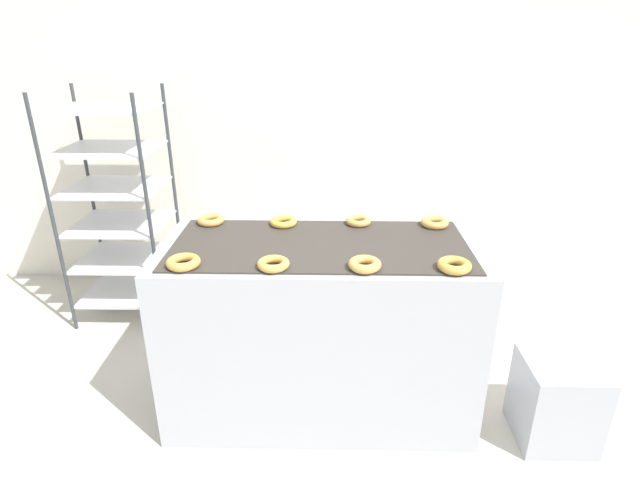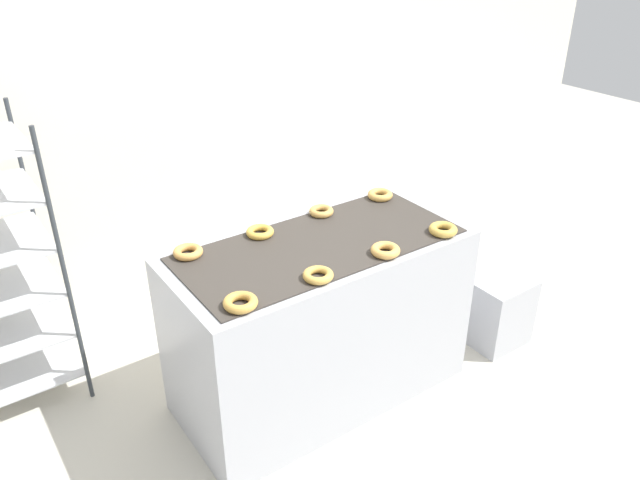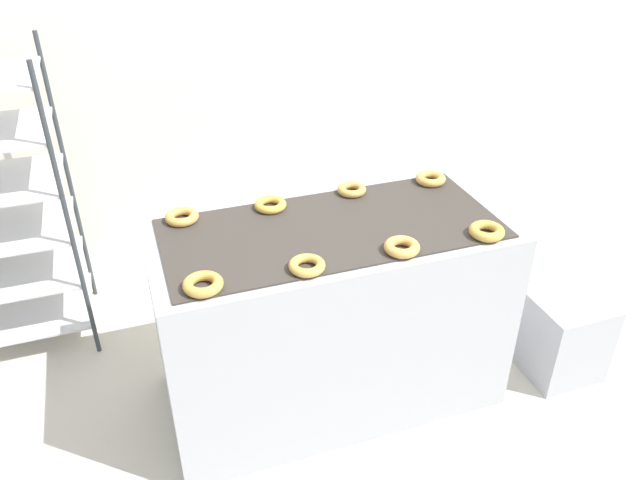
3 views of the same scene
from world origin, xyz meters
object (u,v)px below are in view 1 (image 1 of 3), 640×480
at_px(baking_rack_cart, 118,206).
at_px(donut_near_left, 183,262).
at_px(fryer_machine, 320,327).
at_px(donut_far_midleft, 283,222).
at_px(donut_near_midleft, 273,264).
at_px(donut_far_right, 435,222).
at_px(donut_near_midright, 365,264).
at_px(donut_far_left, 211,220).
at_px(donut_near_right, 454,265).
at_px(donut_far_midright, 358,221).
at_px(glaze_bin, 556,400).

xyz_separation_m(baking_rack_cart, donut_near_left, (0.80, -1.22, 0.16)).
xyz_separation_m(fryer_machine, donut_far_midleft, (-0.20, 0.25, 0.49)).
distance_m(fryer_machine, baking_rack_cart, 1.72).
relative_size(baking_rack_cart, donut_far_midleft, 11.09).
relative_size(baking_rack_cart, donut_near_midleft, 11.17).
bearing_deg(donut_near_left, donut_far_right, 23.28).
distance_m(baking_rack_cart, donut_near_midright, 2.01).
relative_size(donut_near_left, donut_far_right, 1.03).
bearing_deg(donut_far_right, donut_far_left, 179.24).
bearing_deg(donut_near_midleft, donut_near_right, -0.30).
bearing_deg(donut_near_midleft, donut_far_right, 33.02).
bearing_deg(donut_near_midright, donut_far_right, 52.33).
bearing_deg(donut_far_midright, donut_near_midright, -89.98).
relative_size(glaze_bin, donut_far_midleft, 3.11).
relative_size(fryer_machine, donut_near_midleft, 10.98).
height_order(glaze_bin, donut_far_right, donut_far_right).
bearing_deg(donut_near_midleft, donut_far_midleft, 90.23).
distance_m(fryer_machine, donut_far_right, 0.81).
height_order(fryer_machine, donut_far_midright, donut_far_midright).
xyz_separation_m(donut_near_right, donut_far_right, (0.02, 0.52, -0.00)).
relative_size(glaze_bin, donut_far_left, 3.08).
distance_m(fryer_machine, donut_far_left, 0.81).
distance_m(glaze_bin, donut_far_right, 1.05).
bearing_deg(donut_far_right, donut_near_right, -91.71).
xyz_separation_m(donut_near_right, donut_far_midright, (-0.38, 0.54, -0.00)).
bearing_deg(donut_near_right, donut_near_left, 179.54).
distance_m(donut_near_midright, donut_far_left, 0.95).
bearing_deg(donut_near_midright, glaze_bin, 1.64).
bearing_deg(baking_rack_cart, donut_far_midleft, -30.96).
bearing_deg(donut_far_midright, baking_rack_cart, 156.39).
bearing_deg(donut_near_midright, donut_near_right, -0.46).
bearing_deg(baking_rack_cart, fryer_machine, -34.77).
xyz_separation_m(donut_near_midleft, donut_near_right, (0.78, -0.00, 0.00)).
bearing_deg(donut_near_right, donut_near_midright, 179.54).
bearing_deg(donut_near_midright, fryer_machine, 126.59).
distance_m(donut_near_midleft, donut_far_midright, 0.66).
bearing_deg(glaze_bin, donut_near_left, -179.30).
bearing_deg(donut_near_left, donut_near_midleft, -0.76).
bearing_deg(fryer_machine, donut_near_right, -24.87).
bearing_deg(fryer_machine, donut_near_midleft, -126.56).
relative_size(glaze_bin, donut_far_right, 3.06).
distance_m(donut_near_left, donut_near_midleft, 0.39).
height_order(glaze_bin, donut_near_midleft, donut_near_midleft).
relative_size(donut_near_right, donut_far_left, 1.02).
height_order(donut_near_left, donut_near_right, donut_near_right).
bearing_deg(fryer_machine, donut_near_left, -156.19).
relative_size(donut_near_midleft, donut_far_left, 0.98).
bearing_deg(donut_near_left, donut_near_right, -0.46).
bearing_deg(donut_far_midleft, donut_near_right, -33.65).
relative_size(fryer_machine, baking_rack_cart, 0.98).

